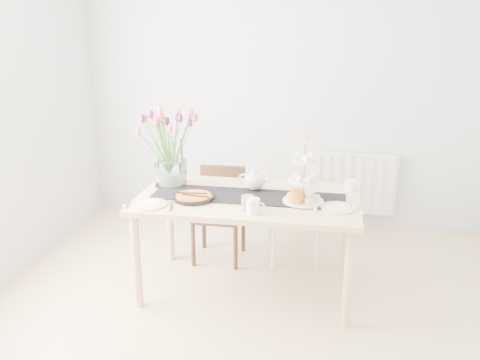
% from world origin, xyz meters
% --- Properties ---
extents(room_shell, '(4.50, 4.50, 4.50)m').
position_xyz_m(room_shell, '(0.00, 0.00, 1.30)').
color(room_shell, tan).
rests_on(room_shell, ground).
extents(radiator, '(1.20, 0.08, 0.60)m').
position_xyz_m(radiator, '(0.50, 2.19, 0.45)').
color(radiator, white).
rests_on(radiator, room_shell).
extents(dining_table, '(1.60, 0.90, 0.75)m').
position_xyz_m(dining_table, '(-0.12, 0.77, 0.67)').
color(dining_table, tan).
rests_on(dining_table, ground).
extents(chair_brown, '(0.40, 0.40, 0.79)m').
position_xyz_m(chair_brown, '(-0.45, 1.32, 0.45)').
color(chair_brown, '#341F12').
rests_on(chair_brown, ground).
extents(chair_white, '(0.53, 0.53, 0.91)m').
position_xyz_m(chair_white, '(0.16, 1.45, 0.53)').
color(chair_white, white).
rests_on(chair_white, ground).
extents(table_runner, '(1.40, 0.35, 0.01)m').
position_xyz_m(table_runner, '(-0.12, 0.77, 0.75)').
color(table_runner, black).
rests_on(table_runner, dining_table).
extents(tulip_vase, '(0.72, 0.72, 0.62)m').
position_xyz_m(tulip_vase, '(-0.76, 0.94, 1.15)').
color(tulip_vase, silver).
rests_on(tulip_vase, dining_table).
extents(cake_stand, '(0.29, 0.29, 0.42)m').
position_xyz_m(cake_stand, '(0.28, 0.71, 0.87)').
color(cake_stand, gold).
rests_on(cake_stand, dining_table).
extents(teapot, '(0.29, 0.26, 0.16)m').
position_xyz_m(teapot, '(-0.10, 0.92, 0.83)').
color(teapot, white).
rests_on(teapot, dining_table).
extents(cream_jug, '(0.11, 0.11, 0.08)m').
position_xyz_m(cream_jug, '(0.61, 1.04, 0.79)').
color(cream_jug, white).
rests_on(cream_jug, dining_table).
extents(tart_tin, '(0.29, 0.29, 0.03)m').
position_xyz_m(tart_tin, '(-0.49, 0.64, 0.77)').
color(tart_tin, black).
rests_on(tart_tin, dining_table).
extents(mug_grey, '(0.12, 0.12, 0.10)m').
position_xyz_m(mug_grey, '(-0.08, 0.50, 0.80)').
color(mug_grey, slate).
rests_on(mug_grey, dining_table).
extents(mug_white, '(0.10, 0.10, 0.11)m').
position_xyz_m(mug_white, '(-0.03, 0.44, 0.80)').
color(mug_white, white).
rests_on(mug_white, dining_table).
extents(mug_orange, '(0.13, 0.13, 0.11)m').
position_xyz_m(mug_orange, '(0.24, 0.65, 0.80)').
color(mug_orange, orange).
rests_on(mug_orange, dining_table).
extents(plate_left, '(0.30, 0.30, 0.01)m').
position_xyz_m(plate_left, '(-0.77, 0.47, 0.76)').
color(plate_left, white).
rests_on(plate_left, dining_table).
extents(plate_right, '(0.27, 0.27, 0.01)m').
position_xyz_m(plate_right, '(0.52, 0.64, 0.76)').
color(plate_right, silver).
rests_on(plate_right, dining_table).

